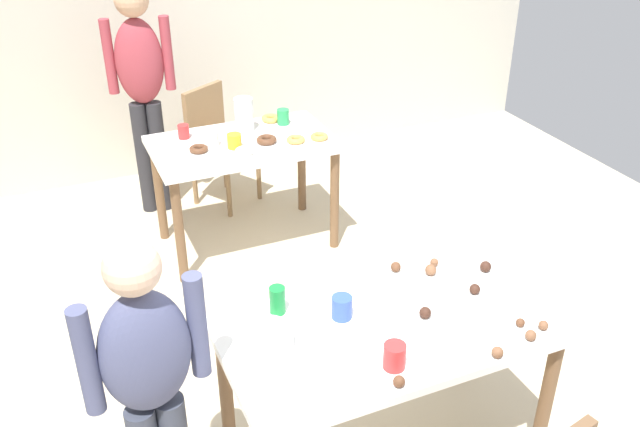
# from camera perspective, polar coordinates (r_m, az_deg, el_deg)

# --- Properties ---
(ground_plane) EXTENTS (6.40, 6.40, 0.00)m
(ground_plane) POSITION_cam_1_polar(r_m,az_deg,el_deg) (3.49, 3.16, -16.68)
(ground_plane) COLOR beige
(wall_back) EXTENTS (6.40, 0.10, 2.60)m
(wall_back) POSITION_cam_1_polar(r_m,az_deg,el_deg) (5.60, -11.74, 16.27)
(wall_back) COLOR beige
(wall_back) RESTS_ON ground_plane
(dining_table_near) EXTENTS (1.35, 0.73, 0.75)m
(dining_table_near) POSITION_cam_1_polar(r_m,az_deg,el_deg) (2.90, 5.56, -10.60)
(dining_table_near) COLOR white
(dining_table_near) RESTS_ON ground_plane
(dining_table_far) EXTENTS (1.16, 0.69, 0.75)m
(dining_table_far) POSITION_cam_1_polar(r_m,az_deg,el_deg) (4.51, -6.30, 4.65)
(dining_table_far) COLOR white
(dining_table_far) RESTS_ON ground_plane
(chair_far_table) EXTENTS (0.55, 0.55, 0.87)m
(chair_far_table) POSITION_cam_1_polar(r_m,az_deg,el_deg) (5.18, -8.53, 6.13)
(chair_far_table) COLOR olive
(chair_far_table) RESTS_ON ground_plane
(person_girl_near) EXTENTS (0.45, 0.23, 1.38)m
(person_girl_near) POSITION_cam_1_polar(r_m,az_deg,el_deg) (2.56, -13.83, -13.16)
(person_girl_near) COLOR #383D4C
(person_girl_near) RESTS_ON ground_plane
(person_adult_far) EXTENTS (0.46, 0.26, 1.64)m
(person_adult_far) POSITION_cam_1_polar(r_m,az_deg,el_deg) (4.95, -14.46, 10.60)
(person_adult_far) COLOR #28282D
(person_adult_far) RESTS_ON ground_plane
(mixing_bowl) EXTENTS (0.21, 0.21, 0.08)m
(mixing_bowl) POSITION_cam_1_polar(r_m,az_deg,el_deg) (2.70, -4.49, -10.31)
(mixing_bowl) COLOR white
(mixing_bowl) RESTS_ON dining_table_near
(soda_can) EXTENTS (0.07, 0.07, 0.12)m
(soda_can) POSITION_cam_1_polar(r_m,az_deg,el_deg) (2.86, -3.53, -7.13)
(soda_can) COLOR #198438
(soda_can) RESTS_ON dining_table_near
(fork_near) EXTENTS (0.17, 0.02, 0.01)m
(fork_near) POSITION_cam_1_polar(r_m,az_deg,el_deg) (2.57, 0.42, -13.84)
(fork_near) COLOR silver
(fork_near) RESTS_ON dining_table_near
(cup_near_0) EXTENTS (0.08, 0.08, 0.10)m
(cup_near_0) POSITION_cam_1_polar(r_m,az_deg,el_deg) (2.84, 1.81, -7.72)
(cup_near_0) COLOR #3351B2
(cup_near_0) RESTS_ON dining_table_near
(cup_near_1) EXTENTS (0.08, 0.08, 0.10)m
(cup_near_1) POSITION_cam_1_polar(r_m,az_deg,el_deg) (2.62, 6.15, -11.60)
(cup_near_1) COLOR red
(cup_near_1) RESTS_ON dining_table_near
(cup_near_2) EXTENTS (0.07, 0.07, 0.10)m
(cup_near_2) POSITION_cam_1_polar(r_m,az_deg,el_deg) (3.11, 11.34, -4.74)
(cup_near_2) COLOR white
(cup_near_2) RESTS_ON dining_table_near
(cake_ball_0) EXTENTS (0.04, 0.04, 0.04)m
(cake_ball_0) POSITION_cam_1_polar(r_m,az_deg,el_deg) (2.93, 17.91, -8.75)
(cake_ball_0) COLOR brown
(cake_ball_0) RESTS_ON dining_table_near
(cake_ball_1) EXTENTS (0.05, 0.05, 0.05)m
(cake_ball_1) POSITION_cam_1_polar(r_m,az_deg,el_deg) (3.06, 12.62, -6.09)
(cake_ball_1) COLOR #3D2319
(cake_ball_1) RESTS_ON dining_table_near
(cake_ball_2) EXTENTS (0.05, 0.05, 0.05)m
(cake_ball_2) POSITION_cam_1_polar(r_m,az_deg,el_deg) (3.14, 9.10, -4.60)
(cake_ball_2) COLOR brown
(cake_ball_2) RESTS_ON dining_table_near
(cake_ball_3) EXTENTS (0.05, 0.05, 0.05)m
(cake_ball_3) POSITION_cam_1_polar(r_m,az_deg,el_deg) (3.21, 13.47, -4.26)
(cake_ball_3) COLOR #3D2319
(cake_ball_3) RESTS_ON dining_table_near
(cake_ball_4) EXTENTS (0.05, 0.05, 0.05)m
(cake_ball_4) POSITION_cam_1_polar(r_m,az_deg,el_deg) (2.75, 14.40, -11.01)
(cake_ball_4) COLOR brown
(cake_ball_4) RESTS_ON dining_table_near
(cake_ball_5) EXTENTS (0.05, 0.05, 0.05)m
(cake_ball_5) POSITION_cam_1_polar(r_m,az_deg,el_deg) (2.88, 8.65, -8.07)
(cake_ball_5) COLOR #3D2319
(cake_ball_5) RESTS_ON dining_table_near
(cake_ball_6) EXTENTS (0.04, 0.04, 0.04)m
(cake_ball_6) POSITION_cam_1_polar(r_m,az_deg,el_deg) (2.56, 6.52, -13.57)
(cake_ball_6) COLOR brown
(cake_ball_6) RESTS_ON dining_table_near
(cake_ball_7) EXTENTS (0.04, 0.04, 0.04)m
(cake_ball_7) POSITION_cam_1_polar(r_m,az_deg,el_deg) (2.92, 16.16, -8.62)
(cake_ball_7) COLOR brown
(cake_ball_7) RESTS_ON dining_table_near
(cake_ball_8) EXTENTS (0.04, 0.04, 0.04)m
(cake_ball_8) POSITION_cam_1_polar(r_m,az_deg,el_deg) (2.86, 16.96, -9.57)
(cake_ball_8) COLOR brown
(cake_ball_8) RESTS_ON dining_table_near
(cake_ball_9) EXTENTS (0.05, 0.05, 0.05)m
(cake_ball_9) POSITION_cam_1_polar(r_m,az_deg,el_deg) (3.14, 6.25, -4.39)
(cake_ball_9) COLOR brown
(cake_ball_9) RESTS_ON dining_table_near
(cake_ball_10) EXTENTS (0.04, 0.04, 0.04)m
(cake_ball_10) POSITION_cam_1_polar(r_m,az_deg,el_deg) (3.21, 9.38, -3.98)
(cake_ball_10) COLOR brown
(cake_ball_10) RESTS_ON dining_table_near
(pitcher_far) EXTENTS (0.12, 0.12, 0.22)m
(pitcher_far) POSITION_cam_1_polar(r_m,az_deg,el_deg) (4.59, -6.28, 8.08)
(pitcher_far) COLOR white
(pitcher_far) RESTS_ON dining_table_far
(cup_far_0) EXTENTS (0.08, 0.08, 0.10)m
(cup_far_0) POSITION_cam_1_polar(r_m,az_deg,el_deg) (4.69, -3.05, 7.95)
(cup_far_0) COLOR green
(cup_far_0) RESTS_ON dining_table_far
(cup_far_1) EXTENTS (0.09, 0.09, 0.09)m
(cup_far_1) POSITION_cam_1_polar(r_m,az_deg,el_deg) (4.36, -7.06, 5.94)
(cup_far_1) COLOR yellow
(cup_far_1) RESTS_ON dining_table_far
(cup_far_2) EXTENTS (0.07, 0.07, 0.09)m
(cup_far_2) POSITION_cam_1_polar(r_m,az_deg,el_deg) (4.55, -11.16, 6.63)
(cup_far_2) COLOR red
(cup_far_2) RESTS_ON dining_table_far
(cup_far_3) EXTENTS (0.08, 0.08, 0.10)m
(cup_far_3) POSITION_cam_1_polar(r_m,az_deg,el_deg) (4.40, -8.84, 6.09)
(cup_far_3) COLOR white
(cup_far_3) RESTS_ON dining_table_far
(donut_far_0) EXTENTS (0.12, 0.12, 0.03)m
(donut_far_0) POSITION_cam_1_polar(r_m,az_deg,el_deg) (4.42, -2.00, 6.10)
(donut_far_0) COLOR gold
(donut_far_0) RESTS_ON dining_table_far
(donut_far_1) EXTENTS (0.12, 0.12, 0.04)m
(donut_far_1) POSITION_cam_1_polar(r_m,az_deg,el_deg) (4.76, -4.07, 7.81)
(donut_far_1) COLOR gold
(donut_far_1) RESTS_ON dining_table_far
(donut_far_2) EXTENTS (0.11, 0.11, 0.03)m
(donut_far_2) POSITION_cam_1_polar(r_m,az_deg,el_deg) (4.47, -0.06, 6.35)
(donut_far_2) COLOR gold
(donut_far_2) RESTS_ON dining_table_far
(donut_far_3) EXTENTS (0.12, 0.12, 0.03)m
(donut_far_3) POSITION_cam_1_polar(r_m,az_deg,el_deg) (4.35, -9.95, 5.26)
(donut_far_3) COLOR brown
(donut_far_3) RESTS_ON dining_table_far
(donut_far_4) EXTENTS (0.12, 0.12, 0.04)m
(donut_far_4) POSITION_cam_1_polar(r_m,az_deg,el_deg) (4.28, -6.23, 5.14)
(donut_far_4) COLOR white
(donut_far_4) RESTS_ON dining_table_far
(donut_far_5) EXTENTS (0.13, 0.13, 0.04)m
(donut_far_5) POSITION_cam_1_polar(r_m,az_deg,el_deg) (4.42, -4.42, 6.07)
(donut_far_5) COLOR brown
(donut_far_5) RESTS_ON dining_table_far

